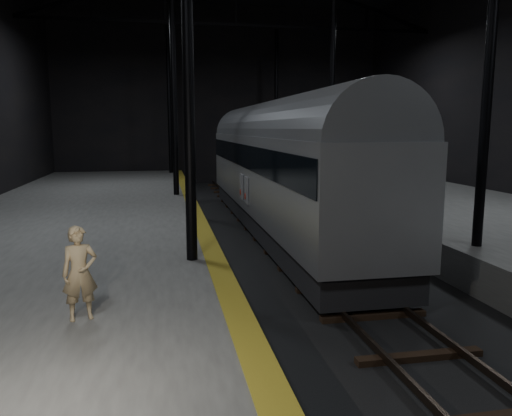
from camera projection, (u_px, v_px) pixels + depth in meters
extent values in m
plane|color=black|center=(299.00, 252.00, 16.73)|extent=(44.00, 44.00, 0.00)
cube|color=#4D4D4B|center=(63.00, 248.00, 15.27)|extent=(9.00, 43.80, 1.00)
cube|color=#4D4D4B|center=(499.00, 229.00, 18.03)|extent=(9.00, 43.80, 1.00)
cube|color=olive|center=(202.00, 226.00, 15.97)|extent=(0.50, 43.80, 0.01)
cube|color=#3F3328|center=(278.00, 248.00, 16.57)|extent=(0.08, 43.00, 0.14)
cube|color=#3F3328|center=(320.00, 246.00, 16.84)|extent=(0.08, 43.00, 0.14)
cube|color=black|center=(299.00, 250.00, 16.72)|extent=(2.40, 42.00, 0.12)
cylinder|color=black|center=(188.00, 43.00, 11.20)|extent=(0.26, 0.26, 10.00)
cylinder|color=black|center=(490.00, 53.00, 12.60)|extent=(0.26, 0.26, 10.00)
cylinder|color=black|center=(174.00, 87.00, 22.84)|extent=(0.26, 0.26, 10.00)
cylinder|color=black|center=(332.00, 89.00, 24.24)|extent=(0.26, 0.26, 10.00)
cylinder|color=black|center=(169.00, 101.00, 34.48)|extent=(0.26, 0.26, 10.00)
cylinder|color=black|center=(276.00, 102.00, 35.88)|extent=(0.26, 0.26, 10.00)
cube|color=black|center=(236.00, 25.00, 28.73)|extent=(23.60, 0.15, 0.18)
cube|color=#A2A4A9|center=(278.00, 172.00, 19.45)|extent=(2.75, 18.95, 2.84)
cube|color=black|center=(278.00, 217.00, 19.73)|extent=(2.51, 18.57, 0.81)
cube|color=black|center=(278.00, 155.00, 19.34)|extent=(2.80, 18.67, 0.85)
cylinder|color=slate|center=(278.00, 135.00, 19.22)|extent=(2.69, 18.76, 2.69)
cube|color=black|center=(334.00, 273.00, 13.35)|extent=(1.71, 2.08, 0.33)
cube|color=black|center=(249.00, 202.00, 26.22)|extent=(1.71, 2.08, 0.33)
cube|color=silver|center=(247.00, 190.00, 18.36)|extent=(0.04, 0.71, 0.99)
cube|color=silver|center=(242.00, 187.00, 19.47)|extent=(0.04, 0.71, 0.99)
cylinder|color=#B52616|center=(245.00, 196.00, 18.56)|extent=(0.03, 0.25, 0.25)
cylinder|color=#B52616|center=(241.00, 192.00, 19.66)|extent=(0.03, 0.25, 0.25)
imported|color=tan|center=(80.00, 273.00, 8.13)|extent=(0.65, 0.52, 1.56)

